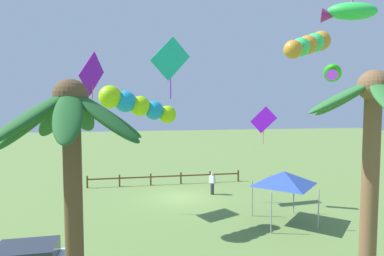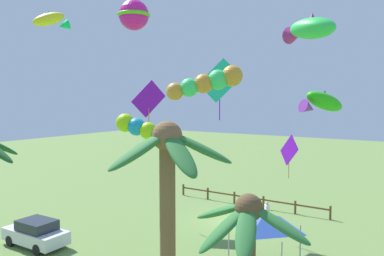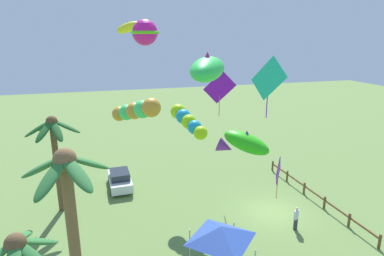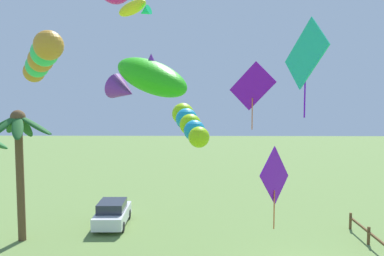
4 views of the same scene
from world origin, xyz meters
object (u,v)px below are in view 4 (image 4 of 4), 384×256
parked_car_0 (113,213)px  kite_diamond_1 (253,87)px  palm_tree_1 (19,142)px  kite_diamond_5 (275,177)px  kite_tube_4 (189,123)px  kite_diamond_8 (306,55)px  kite_fish_2 (134,8)px  kite_fish_7 (147,78)px  kite_tube_0 (42,58)px

parked_car_0 → kite_diamond_1: bearing=-101.0°
palm_tree_1 → parked_car_0: palm_tree_1 is taller
palm_tree_1 → kite_diamond_5: 15.05m
parked_car_0 → kite_tube_4: kite_tube_4 is taller
parked_car_0 → kite_diamond_8: size_ratio=0.95×
kite_fish_2 → kite_diamond_5: bearing=-154.2°
parked_car_0 → kite_tube_4: (-4.08, -4.70, 5.70)m
palm_tree_1 → kite_diamond_5: bearing=-129.4°
palm_tree_1 → parked_car_0: (2.47, -4.35, -4.60)m
palm_tree_1 → kite_diamond_8: size_ratio=1.70×
parked_car_0 → kite_fish_7: 16.80m
kite_tube_0 → palm_tree_1: bearing=28.9°
kite_diamond_1 → kite_fish_2: size_ratio=1.60×
palm_tree_1 → kite_tube_0: bearing=-151.1°
kite_tube_4 → kite_diamond_5: bearing=-161.9°
kite_tube_4 → kite_fish_7: 10.62m
kite_diamond_8 → kite_tube_4: bearing=64.4°
kite_tube_0 → kite_fish_2: bearing=-5.5°
palm_tree_1 → kite_diamond_5: size_ratio=2.94×
kite_fish_2 → parked_car_0: bearing=93.1°
kite_tube_0 → kite_diamond_1: bearing=-39.2°
kite_fish_7 → kite_diamond_8: (8.12, -5.56, 1.31)m
kite_fish_2 → kite_tube_4: size_ratio=0.59×
kite_tube_4 → kite_diamond_5: size_ratio=1.64×
kite_tube_0 → kite_diamond_8: (4.58, -9.22, 0.53)m
kite_diamond_5 → kite_fish_2: bearing=25.8°
parked_car_0 → kite_fish_2: 12.13m
parked_car_0 → kite_fish_2: bearing=-86.9°
parked_car_0 → kite_tube_0: size_ratio=1.47×
kite_diamond_1 → kite_diamond_5: 10.83m
kite_tube_0 → kite_diamond_5: 7.79m
kite_diamond_5 → kite_fish_7: size_ratio=1.07×
palm_tree_1 → parked_car_0: 6.80m
kite_fish_2 → kite_fish_7: size_ratio=1.03×
palm_tree_1 → kite_fish_2: kite_fish_2 is taller
kite_tube_4 → kite_fish_7: (-10.46, 0.67, 1.69)m
palm_tree_1 → kite_fish_7: kite_fish_7 is taller
kite_diamond_8 → kite_tube_0: bearing=116.4°
kite_tube_0 → kite_tube_4: kite_tube_0 is taller
kite_diamond_5 → kite_diamond_8: 7.23m
palm_tree_1 → kite_tube_4: bearing=-100.1°
parked_car_0 → kite_fish_2: size_ratio=1.71×
parked_car_0 → kite_tube_0: bearing=-178.1°
kite_diamond_8 → palm_tree_1: bearing=74.2°
kite_diamond_1 → kite_tube_4: 4.56m
kite_tube_0 → kite_diamond_1: (9.43, -7.70, -0.67)m
kite_diamond_8 → kite_diamond_5: bearing=157.6°
kite_tube_4 → kite_diamond_5: kite_tube_4 is taller
kite_fish_2 → kite_diamond_8: bearing=-128.5°
kite_fish_7 → kite_tube_0: bearing=45.9°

